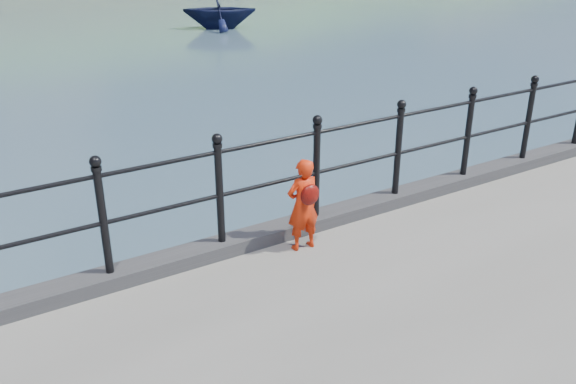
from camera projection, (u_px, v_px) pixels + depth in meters
ground at (266, 307)px, 7.34m from camera, size 600.00×600.00×0.00m
kerb at (271, 233)px, 6.79m from camera, size 60.00×0.30×0.15m
railing at (270, 171)px, 6.49m from camera, size 18.11×0.11×1.20m
far_shore at (31, 5)px, 221.30m from camera, size 830.00×200.00×156.00m
child at (303, 204)px, 6.42m from camera, size 0.38×0.31×1.03m
launch_navy at (219, 9)px, 26.70m from camera, size 4.06×3.87×1.67m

